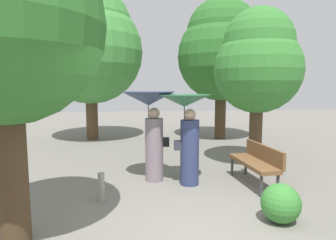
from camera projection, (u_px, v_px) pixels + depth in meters
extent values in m
plane|color=slate|center=(191.00, 233.00, 4.11)|extent=(40.00, 40.00, 0.00)
cylinder|color=gray|center=(154.00, 150.00, 6.35)|extent=(0.39, 0.39, 1.37)
sphere|color=tan|center=(154.00, 113.00, 6.25)|extent=(0.24, 0.24, 0.24)
cylinder|color=#333338|center=(149.00, 123.00, 6.26)|extent=(0.02, 0.02, 0.75)
cone|color=#38476B|center=(148.00, 99.00, 6.20)|extent=(1.14, 1.14, 0.29)
cube|color=black|center=(166.00, 142.00, 6.36)|extent=(0.14, 0.10, 0.20)
cylinder|color=navy|center=(190.00, 153.00, 6.09)|extent=(0.39, 0.39, 1.36)
sphere|color=tan|center=(190.00, 115.00, 5.99)|extent=(0.24, 0.24, 0.24)
cylinder|color=#333338|center=(184.00, 125.00, 6.00)|extent=(0.02, 0.02, 0.75)
cone|color=#33724C|center=(184.00, 101.00, 5.94)|extent=(1.07, 1.07, 0.25)
cube|color=#333342|center=(178.00, 145.00, 6.03)|extent=(0.14, 0.10, 0.20)
cylinder|color=#38383D|center=(232.00, 166.00, 6.74)|extent=(0.06, 0.06, 0.44)
cylinder|color=#38383D|center=(246.00, 165.00, 6.81)|extent=(0.06, 0.06, 0.44)
cylinder|color=#38383D|center=(261.00, 185.00, 5.44)|extent=(0.06, 0.06, 0.44)
cylinder|color=#38383D|center=(278.00, 184.00, 5.50)|extent=(0.06, 0.06, 0.44)
cube|color=brown|center=(253.00, 163.00, 6.09)|extent=(0.55, 1.53, 0.08)
cube|color=brown|center=(264.00, 153.00, 6.12)|extent=(0.18, 1.50, 0.35)
cylinder|color=#4C3823|center=(91.00, 81.00, 11.11)|extent=(0.45, 0.45, 4.47)
sphere|color=#428C3D|center=(90.00, 51.00, 10.98)|extent=(3.94, 3.94, 3.94)
sphere|color=#428C3D|center=(89.00, 27.00, 10.88)|extent=(3.15, 3.15, 3.15)
cylinder|color=#42301E|center=(221.00, 85.00, 11.29)|extent=(0.42, 0.42, 4.23)
sphere|color=#2D6B28|center=(221.00, 57.00, 11.17)|extent=(3.37, 3.37, 3.37)
sphere|color=#2D6B28|center=(222.00, 34.00, 11.07)|extent=(2.70, 2.70, 2.70)
cylinder|color=#42301E|center=(8.00, 101.00, 3.68)|extent=(0.38, 0.38, 3.76)
sphere|color=#2D6B28|center=(3.00, 24.00, 3.57)|extent=(2.50, 2.50, 2.50)
cylinder|color=#4C3823|center=(257.00, 102.00, 7.47)|extent=(0.33, 0.33, 3.30)
sphere|color=#387F33|center=(258.00, 70.00, 7.37)|extent=(2.20, 2.20, 2.20)
sphere|color=#387F33|center=(259.00, 43.00, 7.29)|extent=(1.76, 1.76, 1.76)
sphere|color=#387F33|center=(281.00, 203.00, 4.41)|extent=(0.60, 0.60, 0.60)
cylinder|color=gray|center=(101.00, 187.00, 5.20)|extent=(0.12, 0.12, 0.53)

